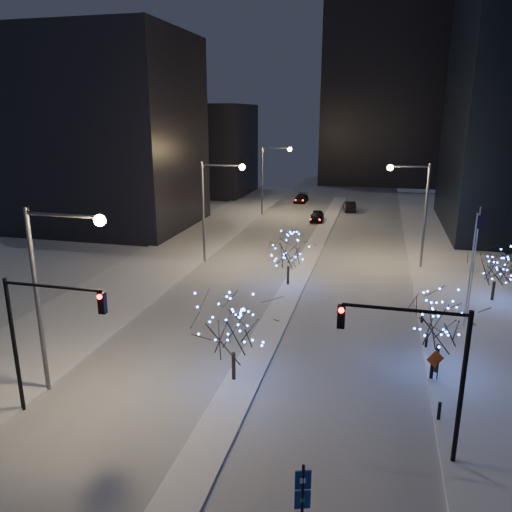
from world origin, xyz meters
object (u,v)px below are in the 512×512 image
(car_near, at_px, (317,216))
(car_far, at_px, (301,198))
(construction_sign, at_px, (435,362))
(car_mid, at_px, (349,206))
(traffic_signal_east, at_px, (424,358))
(street_lamp_w_mid, at_px, (213,198))
(wayfinding_sign, at_px, (303,495))
(street_lamp_w_far, at_px, (269,171))
(holiday_tree_plaza_far, at_px, (497,266))
(traffic_signal_west, at_px, (39,326))
(street_lamp_w_near, at_px, (52,277))
(holiday_tree_median_near, at_px, (233,326))
(holiday_tree_median_far, at_px, (289,251))
(holiday_tree_plaza_near, at_px, (441,323))
(street_lamp_east, at_px, (416,202))

(car_near, height_order, car_far, car_near)
(construction_sign, bearing_deg, car_mid, 74.90)
(traffic_signal_east, distance_m, car_near, 49.47)
(street_lamp_w_mid, height_order, car_mid, street_lamp_w_mid)
(wayfinding_sign, bearing_deg, street_lamp_w_far, 84.42)
(car_far, height_order, wayfinding_sign, wayfinding_sign)
(car_near, bearing_deg, holiday_tree_plaza_far, -60.40)
(car_mid, bearing_deg, car_near, 57.34)
(car_far, bearing_deg, traffic_signal_west, -89.76)
(street_lamp_w_near, distance_m, street_lamp_w_far, 50.00)
(car_mid, relative_size, holiday_tree_median_near, 0.89)
(street_lamp_w_near, relative_size, holiday_tree_plaza_far, 2.29)
(street_lamp_w_mid, bearing_deg, wayfinding_sign, -66.38)
(traffic_signal_east, height_order, car_mid, traffic_signal_east)
(construction_sign, bearing_deg, street_lamp_w_near, 173.12)
(holiday_tree_median_near, bearing_deg, street_lamp_w_mid, 111.20)
(holiday_tree_plaza_far, relative_size, wayfinding_sign, 1.40)
(holiday_tree_plaza_far, bearing_deg, street_lamp_w_near, -141.21)
(street_lamp_w_near, xyz_separation_m, holiday_tree_plaza_far, (24.86, 19.98, -3.54))
(traffic_signal_east, relative_size, car_mid, 1.53)
(holiday_tree_median_far, bearing_deg, street_lamp_w_mid, 148.38)
(street_lamp_w_far, bearing_deg, traffic_signal_east, -70.68)
(street_lamp_w_mid, height_order, car_far, street_lamp_w_mid)
(holiday_tree_plaza_far, bearing_deg, street_lamp_w_mid, 168.58)
(car_far, bearing_deg, traffic_signal_east, -74.25)
(traffic_signal_west, xyz_separation_m, construction_sign, (18.74, 7.98, -3.56))
(traffic_signal_west, relative_size, construction_sign, 4.00)
(car_far, relative_size, holiday_tree_plaza_near, 1.00)
(traffic_signal_west, relative_size, car_mid, 1.53)
(street_lamp_w_far, bearing_deg, construction_sign, -66.40)
(traffic_signal_west, distance_m, car_mid, 59.28)
(street_lamp_w_mid, relative_size, car_near, 2.24)
(holiday_tree_median_near, relative_size, holiday_tree_plaza_far, 1.17)
(street_lamp_w_far, xyz_separation_m, holiday_tree_median_far, (8.44, -30.19, -3.38))
(traffic_signal_east, bearing_deg, street_lamp_w_near, 176.79)
(street_lamp_w_mid, distance_m, holiday_tree_median_near, 23.54)
(street_lamp_w_mid, bearing_deg, street_lamp_w_far, 90.00)
(street_lamp_w_near, distance_m, holiday_tree_plaza_far, 32.09)
(holiday_tree_median_far, bearing_deg, traffic_signal_west, -110.00)
(traffic_signal_west, xyz_separation_m, holiday_tree_plaza_near, (18.94, 8.84, -1.60))
(street_lamp_w_near, bearing_deg, holiday_tree_plaza_far, 38.79)
(car_far, distance_m, holiday_tree_median_near, 59.11)
(street_lamp_w_far, bearing_deg, holiday_tree_median_far, -74.39)
(traffic_signal_east, height_order, holiday_tree_median_far, traffic_signal_east)
(traffic_signal_west, bearing_deg, car_near, 81.97)
(street_lamp_w_mid, relative_size, holiday_tree_median_near, 1.95)
(street_lamp_east, distance_m, car_far, 38.11)
(wayfinding_sign, relative_size, construction_sign, 1.78)
(street_lamp_w_mid, distance_m, street_lamp_east, 19.26)
(street_lamp_w_mid, distance_m, construction_sign, 27.57)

